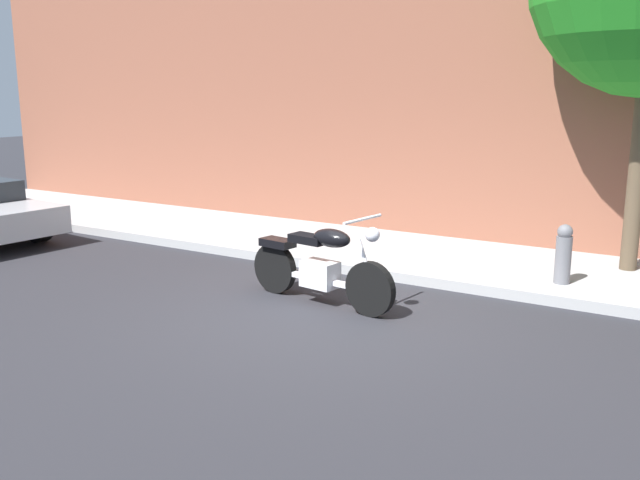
# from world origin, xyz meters

# --- Properties ---
(ground_plane) EXTENTS (60.00, 60.00, 0.00)m
(ground_plane) POSITION_xyz_m (0.00, 0.00, 0.00)
(ground_plane) COLOR #28282D
(sidewalk) EXTENTS (22.33, 2.55, 0.14)m
(sidewalk) POSITION_xyz_m (0.00, 3.01, 0.07)
(sidewalk) COLOR #A5A5A5
(sidewalk) RESTS_ON ground
(motorcycle) EXTENTS (2.13, 0.73, 1.14)m
(motorcycle) POSITION_xyz_m (-0.33, 0.40, 0.48)
(motorcycle) COLOR black
(motorcycle) RESTS_ON ground
(fire_hydrant) EXTENTS (0.20, 0.20, 0.91)m
(fire_hydrant) POSITION_xyz_m (2.10, 2.35, 0.46)
(fire_hydrant) COLOR slate
(fire_hydrant) RESTS_ON ground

